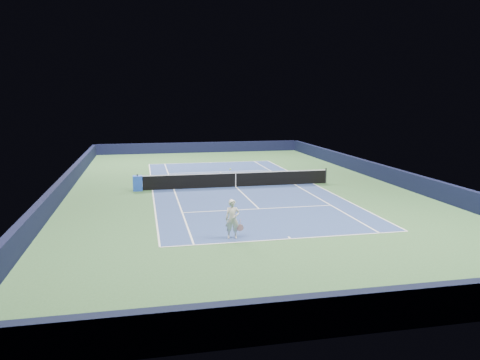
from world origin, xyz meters
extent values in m
plane|color=#315830|center=(0.00, 0.00, 0.00)|extent=(40.00, 40.00, 0.00)
cube|color=black|center=(0.00, 19.82, 0.55)|extent=(22.00, 0.35, 1.10)
cube|color=black|center=(0.00, -19.82, 0.55)|extent=(22.00, 0.35, 1.10)
cube|color=black|center=(10.82, 0.00, 0.55)|extent=(0.35, 40.00, 1.10)
cube|color=black|center=(-10.82, 0.00, 0.55)|extent=(0.35, 40.00, 1.10)
cube|color=navy|center=(0.00, 0.00, 0.00)|extent=(10.97, 23.77, 0.01)
cube|color=white|center=(0.00, 11.88, 0.01)|extent=(10.97, 0.08, 0.00)
cube|color=white|center=(0.00, -11.88, 0.01)|extent=(10.97, 0.08, 0.00)
cube|color=white|center=(5.49, 0.00, 0.01)|extent=(0.08, 23.77, 0.00)
cube|color=white|center=(-5.49, 0.00, 0.01)|extent=(0.08, 23.77, 0.00)
cube|color=white|center=(4.12, 0.00, 0.01)|extent=(0.08, 23.77, 0.00)
cube|color=white|center=(-4.12, 0.00, 0.01)|extent=(0.08, 23.77, 0.00)
cube|color=white|center=(0.00, 6.40, 0.01)|extent=(8.23, 0.08, 0.00)
cube|color=white|center=(0.00, -6.40, 0.01)|extent=(8.23, 0.08, 0.00)
cube|color=white|center=(0.00, 0.00, 0.01)|extent=(0.08, 12.80, 0.00)
cube|color=white|center=(0.00, 11.73, 0.01)|extent=(0.08, 0.30, 0.00)
cube|color=white|center=(0.00, -11.73, 0.01)|extent=(0.08, 0.30, 0.00)
cylinder|color=black|center=(-6.40, 0.00, 0.54)|extent=(0.10, 0.10, 1.07)
cylinder|color=black|center=(6.40, 0.00, 0.54)|extent=(0.10, 0.10, 1.07)
cube|color=black|center=(0.00, 0.00, 0.46)|extent=(12.80, 0.03, 0.91)
cube|color=white|center=(0.00, 0.00, 0.94)|extent=(12.80, 0.04, 0.06)
cube|color=white|center=(0.00, 0.00, 0.46)|extent=(0.05, 0.04, 0.91)
cube|color=blue|center=(-6.40, 0.02, 0.48)|extent=(0.60, 0.54, 0.97)
cube|color=white|center=(-6.11, 0.02, 0.45)|extent=(0.03, 0.43, 0.43)
imported|color=silver|center=(-2.40, -11.27, 0.85)|extent=(0.65, 0.47, 1.68)
cylinder|color=pink|center=(-2.08, -11.32, 0.70)|extent=(0.03, 0.03, 0.28)
cylinder|color=black|center=(-2.08, -11.32, 0.46)|extent=(0.28, 0.02, 0.28)
cylinder|color=#C58095|center=(-2.08, -11.32, 0.46)|extent=(0.30, 0.03, 0.30)
sphere|color=#C2E630|center=(-2.30, -10.27, 2.83)|extent=(0.07, 0.07, 0.07)
camera|label=1|loc=(-6.03, -30.11, 5.96)|focal=35.00mm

